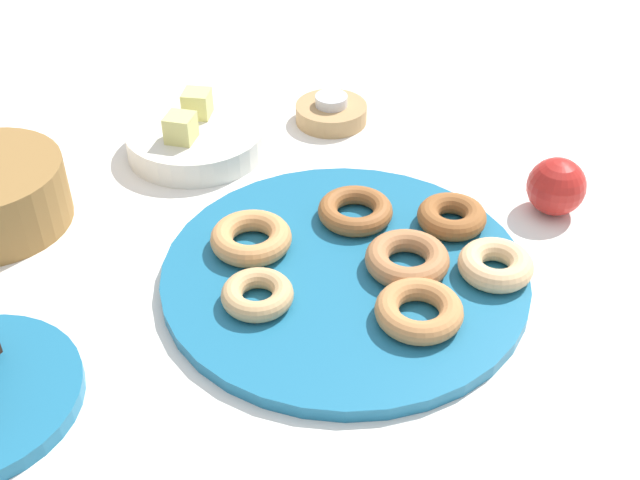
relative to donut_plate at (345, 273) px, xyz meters
The scene contains 15 objects.
ground_plane 0.01m from the donut_plate, ahead, with size 2.40×2.40×0.00m, color white.
donut_plate is the anchor object (origin of this frame).
donut_0 0.11m from the donut_plate, 114.59° to the right, with size 0.09×0.09×0.02m, color #C6844C.
donut_1 0.11m from the donut_plate, 94.12° to the left, with size 0.09×0.09×0.03m, color tan.
donut_2 0.10m from the donut_plate, 14.76° to the left, with size 0.09×0.09×0.02m, color #995B2D.
donut_3 0.11m from the donut_plate, 145.04° to the left, with size 0.08×0.08×0.02m, color tan.
donut_4 0.17m from the donut_plate, 69.92° to the right, with size 0.08×0.08×0.03m, color #EABC84.
donut_5 0.07m from the donut_plate, 66.79° to the right, with size 0.09×0.09×0.03m, color #B27547.
donut_6 0.15m from the donut_plate, 34.49° to the right, with size 0.08×0.08×0.03m, color #995B2D.
candle_holder 0.35m from the donut_plate, 25.53° to the left, with size 0.10×0.10×0.03m, color tan.
tealight 0.35m from the donut_plate, 25.53° to the left, with size 0.05×0.05×0.01m, color silver.
fruit_bowl 0.34m from the donut_plate, 59.77° to the left, with size 0.19×0.19×0.04m, color silver.
melon_chunk_left 0.32m from the donut_plate, 64.91° to the left, with size 0.04×0.04×0.04m, color #DBD67A.
melon_chunk_right 0.37m from the donut_plate, 56.39° to the left, with size 0.04×0.04×0.04m, color #DBD67A.
apple 0.29m from the donut_plate, 39.63° to the right, with size 0.07×0.07×0.07m, color red.
Camera 1 is at (-0.64, -0.25, 0.59)m, focal length 45.23 mm.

